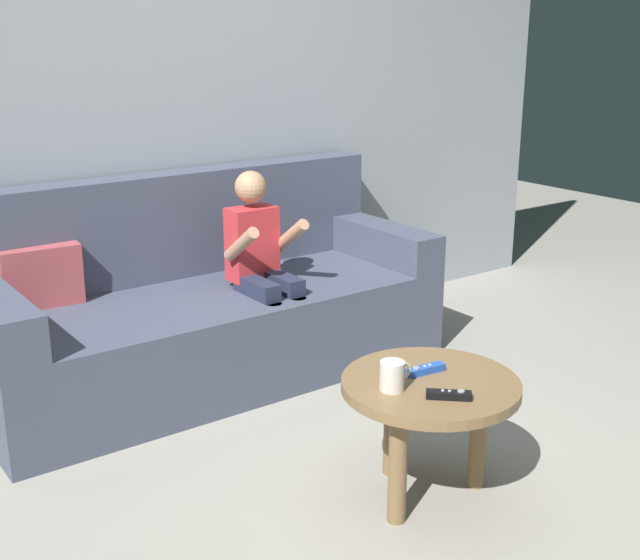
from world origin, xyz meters
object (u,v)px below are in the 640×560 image
Objects in this scene: coffee_table at (429,400)px; coffee_mug at (393,375)px; game_remote_blue_center at (425,370)px; couch at (205,310)px; game_remote_black_near_edge at (448,395)px; person_seated_on_couch at (263,263)px.

coffee_table is 0.19m from coffee_mug.
couch is at bearing 95.29° from game_remote_blue_center.
coffee_mug is (-0.17, -0.03, 0.04)m from game_remote_blue_center.
game_remote_black_near_edge reaches higher than coffee_table.
game_remote_black_near_edge is at bearing -88.27° from couch.
person_seated_on_couch is 1.18m from coffee_mug.
couch is 3.52× the size of coffee_table.
game_remote_black_near_edge is 0.20m from game_remote_blue_center.
couch is 0.35m from person_seated_on_couch.
coffee_table is (0.09, -1.35, 0.05)m from couch.
couch is at bearing 91.73° from game_remote_black_near_edge.
coffee_table is (-0.10, -1.17, -0.18)m from person_seated_on_couch.
couch reaches higher than coffee_mug.
coffee_mug reaches higher than game_remote_black_near_edge.
game_remote_black_near_edge is at bearing -109.94° from coffee_table.
coffee_mug is at bearing -92.21° from couch.
person_seated_on_couch is 7.28× the size of game_remote_black_near_edge.
game_remote_black_near_edge is 1.08× the size of coffee_mug.
couch is at bearing 87.79° from coffee_mug.
game_remote_blue_center reaches higher than coffee_table.
person_seated_on_couch is 7.85× the size of coffee_mug.
game_remote_black_near_edge is (-0.15, -1.31, -0.10)m from person_seated_on_couch.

